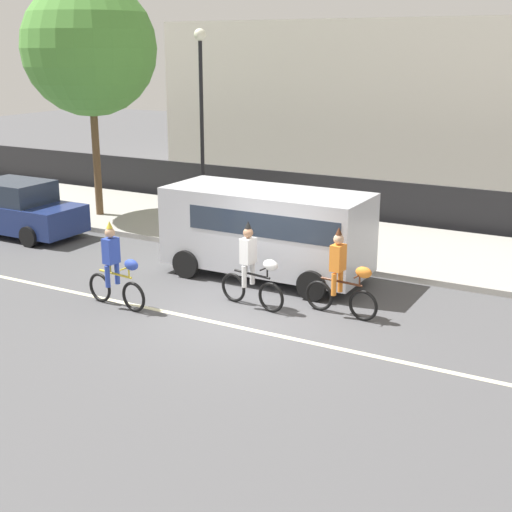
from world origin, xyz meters
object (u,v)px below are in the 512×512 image
(parked_van_silver, at_px, (269,227))
(parked_car_navy, at_px, (18,209))
(parade_cyclist_cobalt, at_px, (116,270))
(parade_cyclist_zebra, at_px, (252,270))
(street_lamp_post, at_px, (201,98))
(parade_cyclist_orange, at_px, (342,278))

(parked_van_silver, height_order, parked_car_navy, parked_van_silver)
(parade_cyclist_cobalt, relative_size, parade_cyclist_zebra, 1.00)
(parade_cyclist_zebra, xyz_separation_m, parked_van_silver, (-0.66, 2.02, 0.44))
(parade_cyclist_cobalt, height_order, parked_van_silver, parked_van_silver)
(parked_car_navy, xyz_separation_m, street_lamp_post, (4.22, 3.74, 3.21))
(parade_cyclist_cobalt, relative_size, parade_cyclist_orange, 1.00)
(parade_cyclist_zebra, distance_m, street_lamp_post, 8.27)
(parade_cyclist_cobalt, xyz_separation_m, parade_cyclist_zebra, (2.59, 1.43, 0.00))
(parade_cyclist_zebra, relative_size, parked_van_silver, 0.38)
(parade_cyclist_zebra, relative_size, parade_cyclist_orange, 1.00)
(parked_van_silver, xyz_separation_m, parked_car_navy, (-8.58, 0.01, -0.50))
(parked_car_navy, bearing_deg, parade_cyclist_zebra, -12.37)
(parade_cyclist_cobalt, bearing_deg, parked_van_silver, 60.78)
(parade_cyclist_zebra, xyz_separation_m, parked_car_navy, (-9.25, 2.03, -0.06))
(parked_car_navy, bearing_deg, parade_cyclist_orange, -8.02)
(parade_cyclist_orange, distance_m, parked_car_navy, 11.26)
(parade_cyclist_orange, bearing_deg, parked_van_silver, 148.61)
(parade_cyclist_cobalt, bearing_deg, parked_car_navy, 152.55)
(parade_cyclist_zebra, relative_size, parked_car_navy, 0.47)
(parade_cyclist_zebra, bearing_deg, parade_cyclist_cobalt, -151.16)
(parade_cyclist_orange, bearing_deg, parked_car_navy, 171.98)
(parked_van_silver, height_order, street_lamp_post, street_lamp_post)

